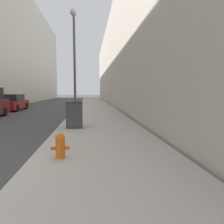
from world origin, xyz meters
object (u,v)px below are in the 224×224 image
object	(u,v)px
trash_bin	(74,114)
fire_hydrant	(60,145)
parked_sedan_near	(12,103)
lamppost	(74,50)

from	to	relation	value
trash_bin	fire_hydrant	bearing A→B (deg)	-90.27
fire_hydrant	parked_sedan_near	xyz separation A→B (m)	(-6.55, 15.68, 0.24)
lamppost	trash_bin	bearing A→B (deg)	-86.60
fire_hydrant	trash_bin	size ratio (longest dim) A/B	0.52
fire_hydrant	lamppost	distance (m)	9.77
trash_bin	parked_sedan_near	world-z (taller)	parked_sedan_near
lamppost	fire_hydrant	bearing A→B (deg)	-88.50
fire_hydrant	trash_bin	world-z (taller)	trash_bin
trash_bin	lamppost	distance (m)	5.66
lamppost	parked_sedan_near	xyz separation A→B (m)	(-6.32, 6.74, -3.70)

